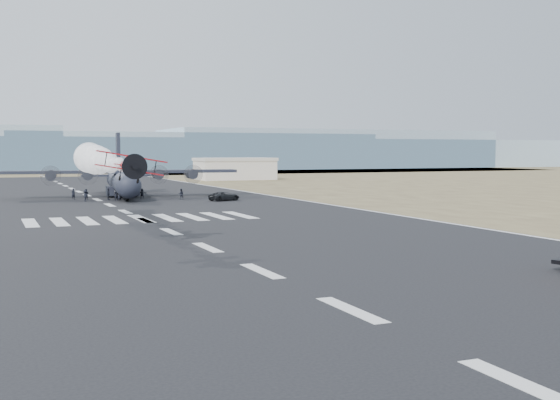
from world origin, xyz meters
TOP-DOWN VIEW (x-y plane):
  - ground at (0.00, 0.00)m, footprint 500.00×500.00m
  - scrub_far at (0.00, 230.00)m, footprint 500.00×80.00m
  - runway_markings at (0.00, 60.00)m, footprint 60.00×260.00m
  - ridge_seg_d at (0.00, 260.00)m, footprint 150.00×50.00m
  - ridge_seg_e at (65.00, 260.00)m, footprint 150.00×50.00m
  - ridge_seg_f at (130.00, 260.00)m, footprint 150.00×50.00m
  - ridge_seg_g at (195.00, 260.00)m, footprint 150.00×50.00m
  - hangar_right at (46.00, 150.00)m, footprint 20.50×12.50m
  - aerobatic_biplane at (-5.35, 27.99)m, footprint 5.66×5.10m
  - smoke_trail at (-5.09, 49.83)m, footprint 3.60×26.47m
  - transport_aircraft at (5.11, 90.27)m, footprint 38.37×31.51m
  - support_vehicle at (18.03, 74.29)m, footprint 5.42×3.69m
  - crew_a at (-3.45, 86.07)m, footprint 0.80×0.74m
  - crew_b at (-1.73, 83.73)m, footprint 0.95×0.98m
  - crew_c at (-2.26, 80.63)m, footprint 0.59×1.16m
  - crew_d at (1.58, 82.91)m, footprint 0.61×1.10m
  - crew_e at (3.24, 82.70)m, footprint 1.08×0.96m
  - crew_f at (7.20, 84.26)m, footprint 1.54×0.57m
  - crew_g at (2.24, 79.70)m, footprint 0.87×0.83m
  - crew_h at (12.51, 79.62)m, footprint 0.86×0.57m

SIDE VIEW (x-z plane):
  - ground at x=0.00m, z-range 0.00..0.00m
  - scrub_far at x=0.00m, z-range 0.00..0.00m
  - runway_markings at x=0.00m, z-range 0.00..0.01m
  - support_vehicle at x=18.03m, z-range 0.00..1.38m
  - crew_f at x=7.20m, z-range 0.00..1.64m
  - crew_h at x=12.51m, z-range 0.00..1.71m
  - crew_b at x=-1.73m, z-range 0.00..1.74m
  - crew_c at x=-2.26m, z-range 0.00..1.75m
  - crew_a at x=-3.45m, z-range 0.00..1.77m
  - crew_d at x=1.58m, z-range 0.00..1.83m
  - crew_g at x=2.24m, z-range 0.00..1.88m
  - crew_e at x=3.24m, z-range 0.00..1.88m
  - transport_aircraft at x=5.11m, z-range -2.68..8.39m
  - hangar_right at x=46.00m, z-range 0.06..5.96m
  - ridge_seg_d at x=0.00m, z-range 0.00..13.00m
  - ridge_seg_g at x=195.00m, z-range 0.00..13.00m
  - aerobatic_biplane at x=-5.35m, z-range 5.26..7.88m
  - smoke_trail at x=-5.09m, z-range 4.96..8.55m
  - ridge_seg_e at x=65.00m, z-range 0.00..15.00m
  - ridge_seg_f at x=130.00m, z-range 0.00..17.00m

